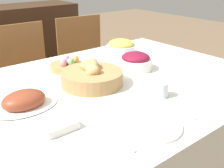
% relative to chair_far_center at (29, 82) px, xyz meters
% --- Properties ---
extents(dining_table, '(1.75, 1.19, 0.77)m').
position_rel_chair_far_center_xyz_m(dining_table, '(0.02, -0.92, -0.12)').
color(dining_table, silver).
rests_on(dining_table, ground).
extents(chair_far_center, '(0.42, 0.42, 0.93)m').
position_rel_chair_far_center_xyz_m(chair_far_center, '(0.00, 0.00, 0.00)').
color(chair_far_center, brown).
rests_on(chair_far_center, ground).
extents(chair_far_right, '(0.46, 0.46, 0.93)m').
position_rel_chair_far_center_xyz_m(chair_far_right, '(0.54, -0.00, 0.00)').
color(chair_far_right, brown).
rests_on(chair_far_right, ground).
extents(sideboard, '(1.11, 0.44, 0.98)m').
position_rel_chair_far_center_xyz_m(sideboard, '(0.25, 0.74, -0.01)').
color(sideboard, '#3D2616').
rests_on(sideboard, ground).
extents(bread_basket, '(0.31, 0.31, 0.12)m').
position_rel_chair_far_center_xyz_m(bread_basket, '(-0.01, -0.87, 0.31)').
color(bread_basket, '#AD8451').
rests_on(bread_basket, dining_table).
extents(egg_basket, '(0.19, 0.19, 0.08)m').
position_rel_chair_far_center_xyz_m(egg_basket, '(0.00, -0.60, 0.30)').
color(egg_basket, '#AD8451').
rests_on(egg_basket, dining_table).
extents(ham_platter, '(0.29, 0.20, 0.08)m').
position_rel_chair_far_center_xyz_m(ham_platter, '(-0.38, -0.89, 0.30)').
color(ham_platter, white).
rests_on(ham_platter, dining_table).
extents(pineapple_bowl, '(0.20, 0.20, 0.10)m').
position_rel_chair_far_center_xyz_m(pineapple_bowl, '(0.46, -0.55, 0.32)').
color(pineapple_bowl, silver).
rests_on(pineapple_bowl, dining_table).
extents(beet_salad_bowl, '(0.19, 0.19, 0.10)m').
position_rel_chair_far_center_xyz_m(beet_salad_bowl, '(0.31, -0.84, 0.32)').
color(beet_salad_bowl, white).
rests_on(beet_salad_bowl, dining_table).
extents(dinner_plate, '(0.25, 0.25, 0.01)m').
position_rel_chair_far_center_xyz_m(dinner_plate, '(-0.09, -1.34, 0.27)').
color(dinner_plate, white).
rests_on(dinner_plate, dining_table).
extents(fork, '(0.01, 0.16, 0.00)m').
position_rel_chair_far_center_xyz_m(fork, '(-0.23, -1.34, 0.27)').
color(fork, '#B7B7BC').
rests_on(fork, dining_table).
extents(knife, '(0.01, 0.16, 0.00)m').
position_rel_chair_far_center_xyz_m(knife, '(0.06, -1.34, 0.27)').
color(knife, '#B7B7BC').
rests_on(knife, dining_table).
extents(spoon, '(0.01, 0.16, 0.00)m').
position_rel_chair_far_center_xyz_m(spoon, '(0.09, -1.34, 0.27)').
color(spoon, '#B7B7BC').
rests_on(spoon, dining_table).
extents(drinking_cup, '(0.07, 0.07, 0.07)m').
position_rel_chair_far_center_xyz_m(drinking_cup, '(0.14, -1.19, 0.30)').
color(drinking_cup, silver).
rests_on(drinking_cup, dining_table).
extents(butter_dish, '(0.13, 0.08, 0.03)m').
position_rel_chair_far_center_xyz_m(butter_dish, '(-0.36, -1.15, 0.28)').
color(butter_dish, white).
rests_on(butter_dish, dining_table).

